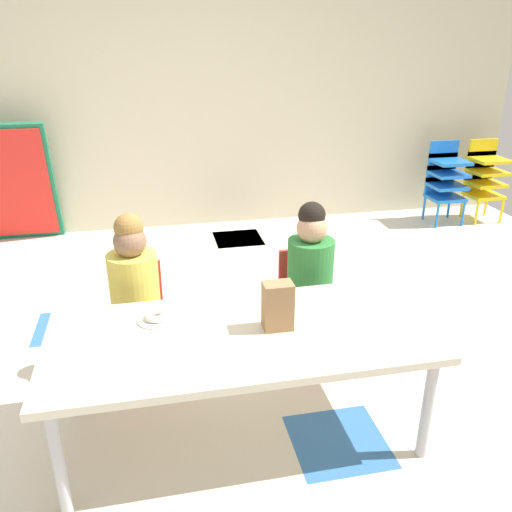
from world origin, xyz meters
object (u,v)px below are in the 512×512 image
Objects in this scene: seated_child_middle_seat at (310,265)px; kid_chair_blue_stack at (446,177)px; paper_plate_near_edge at (157,319)px; seated_child_near_camera at (134,281)px; craft_table at (241,341)px; paper_bag_brown at (278,306)px; kid_chair_yellow_stack at (485,175)px; donut_powdered_on_plate at (157,315)px; folded_activity_table at (1,185)px.

seated_child_middle_seat is 2.84m from kid_chair_blue_stack.
seated_child_near_camera is at bearing 103.95° from paper_plate_near_edge.
craft_table is 0.77m from seated_child_near_camera.
craft_table is 1.83× the size of seated_child_middle_seat.
kid_chair_blue_stack is 3.64× the size of paper_bag_brown.
kid_chair_blue_stack is at bearing 47.74° from paper_bag_brown.
kid_chair_yellow_stack reaches higher than donut_powdered_on_plate.
folded_activity_table is (-4.15, 0.27, 0.08)m from kid_chair_blue_stack.
paper_bag_brown reaches higher than donut_powdered_on_plate.
seated_child_near_camera is 1.00× the size of seated_child_middle_seat.
craft_table is 7.65× the size of paper_bag_brown.
donut_powdered_on_plate is (1.27, -2.69, 0.03)m from folded_activity_table.
donut_powdered_on_plate is at bearing -153.84° from seated_child_middle_seat.
kid_chair_blue_stack is 4.44× the size of paper_plate_near_edge.
seated_child_near_camera is 3.59m from kid_chair_blue_stack.
kid_chair_yellow_stack is at bearing 36.11° from donut_powdered_on_plate.
kid_chair_yellow_stack is 7.22× the size of donut_powdered_on_plate.
seated_child_middle_seat is (0.97, 0.00, 0.00)m from seated_child_near_camera.
folded_activity_table is at bearing 121.97° from paper_bag_brown.
kid_chair_blue_stack is at bearing 180.00° from kid_chair_yellow_stack.
kid_chair_yellow_stack reaches higher than paper_bag_brown.
paper_bag_brown is (1.79, -2.87, 0.12)m from folded_activity_table.
folded_activity_table is at bearing 176.59° from kid_chair_yellow_stack.
craft_table is 15.18× the size of donut_powdered_on_plate.
seated_child_near_camera is at bearing -62.88° from folded_activity_table.
seated_child_middle_seat reaches higher than donut_powdered_on_plate.
kid_chair_yellow_stack is 0.74× the size of folded_activity_table.
paper_plate_near_edge is (1.27, -2.69, 0.01)m from folded_activity_table.
kid_chair_blue_stack is 7.22× the size of donut_powdered_on_plate.
folded_activity_table is (-1.62, 2.87, 0.04)m from craft_table.
paper_bag_brown is 1.98× the size of donut_powdered_on_plate.
kid_chair_blue_stack is at bearing 33.69° from seated_child_near_camera.
kid_chair_yellow_stack is (0.43, 0.00, 0.00)m from kid_chair_blue_stack.
kid_chair_yellow_stack is at bearing 39.12° from seated_child_middle_seat.
kid_chair_yellow_stack is (2.95, 2.60, -0.04)m from craft_table.
paper_plate_near_edge is at bearing 152.76° from craft_table.
kid_chair_blue_stack is 3.51m from paper_bag_brown.
paper_plate_near_edge is (-2.88, -2.42, 0.09)m from kid_chair_blue_stack.
kid_chair_yellow_stack is 4.10m from paper_plate_near_edge.
seated_child_near_camera is at bearing 103.95° from donut_powdered_on_plate.
donut_powdered_on_plate is (-0.52, 0.18, -0.09)m from paper_bag_brown.
paper_bag_brown is (-0.34, -0.60, 0.10)m from seated_child_middle_seat.
seated_child_middle_seat is 0.96m from donut_powdered_on_plate.
paper_plate_near_edge is 1.62× the size of donut_powdered_on_plate.
seated_child_middle_seat reaches higher than craft_table.
kid_chair_yellow_stack is at bearing 36.11° from paper_plate_near_edge.
folded_activity_table is 2.97m from donut_powdered_on_plate.
donut_powdered_on_plate is (-3.31, -2.42, 0.11)m from kid_chair_yellow_stack.
seated_child_middle_seat reaches higher than paper_plate_near_edge.
paper_bag_brown is 0.56m from donut_powdered_on_plate.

